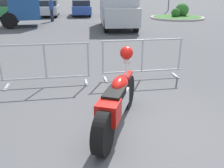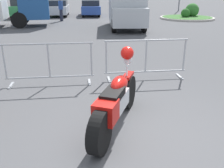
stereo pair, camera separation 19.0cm
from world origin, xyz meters
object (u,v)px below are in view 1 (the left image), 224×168
parked_car_blue (81,8)px  pedestrian (51,9)px  crowd_barrier_near (45,64)px  delivery_van (118,7)px  parked_car_green (14,8)px  motorcycle (117,101)px  parked_car_silver (49,8)px  crowd_barrier_far (142,59)px

parked_car_blue → pedestrian: size_ratio=2.43×
crowd_barrier_near → delivery_van: size_ratio=0.42×
crowd_barrier_near → parked_car_green: 17.38m
motorcycle → crowd_barrier_near: 2.64m
delivery_van → parked_car_silver: delivery_van is taller
parked_car_blue → parked_car_green: bearing=95.6°
pedestrian → crowd_barrier_near: bearing=-55.3°
delivery_van → parked_car_silver: bearing=-144.2°
crowd_barrier_far → pedestrian: (-2.38, 13.54, 0.37)m
crowd_barrier_near → parked_car_green: bearing=99.9°
motorcycle → parked_car_green: size_ratio=0.47×
crowd_barrier_far → parked_car_blue: size_ratio=0.54×
crowd_barrier_far → crowd_barrier_near: bearing=180.0°
motorcycle → parked_car_green: bearing=40.2°
pedestrian → parked_car_blue: bearing=90.5°
parked_car_green → parked_car_silver: parked_car_green is taller
crowd_barrier_far → delivery_van: (1.64, 9.38, 0.69)m
motorcycle → pedestrian: pedestrian is taller
parked_car_blue → parked_car_silver: bearing=90.3°
motorcycle → parked_car_silver: parked_car_silver is taller
parked_car_green → motorcycle: bearing=-163.3°
delivery_van → parked_car_blue: size_ratio=1.27×
parked_car_blue → crowd_barrier_far: bearing=-176.2°
crowd_barrier_near → delivery_van: (4.15, 9.38, 0.69)m
parked_car_blue → delivery_van: bearing=-165.1°
motorcycle → delivery_van: bearing=14.0°
parked_car_blue → pedestrian: (-2.56, -3.70, 0.23)m
parked_car_silver → pedestrian: pedestrian is taller
parked_car_silver → parked_car_blue: 2.85m
crowd_barrier_far → delivery_van: size_ratio=0.42×
crowd_barrier_far → pedestrian: bearing=100.0°
crowd_barrier_near → parked_car_silver: size_ratio=0.53×
motorcycle → parked_car_blue: bearing=23.7°
crowd_barrier_near → parked_car_green: size_ratio=0.49×
delivery_van → parked_car_blue: bearing=-161.7°
crowd_barrier_near → parked_car_blue: size_ratio=0.54×
motorcycle → crowd_barrier_far: size_ratio=0.95×
motorcycle → parked_car_blue: parked_car_blue is taller
delivery_van → pedestrian: 5.79m
crowd_barrier_far → parked_car_silver: (-2.66, 17.44, 0.14)m
parked_car_silver → pedestrian: (0.28, -3.90, 0.22)m
parked_car_blue → pedestrian: pedestrian is taller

